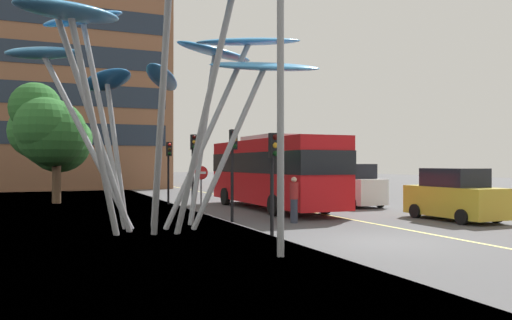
% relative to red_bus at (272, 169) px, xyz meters
% --- Properties ---
extents(ground, '(120.00, 240.00, 0.10)m').
position_rel_red_bus_xyz_m(ground, '(-1.98, -10.98, -2.11)').
color(ground, '#4C4C4F').
extents(red_bus, '(2.93, 11.26, 3.77)m').
position_rel_red_bus_xyz_m(red_bus, '(0.00, 0.00, 0.00)').
color(red_bus, red).
rests_on(red_bus, ground).
extents(leaf_sculpture, '(11.59, 11.08, 8.34)m').
position_rel_red_bus_xyz_m(leaf_sculpture, '(-7.48, -6.04, 4.35)').
color(leaf_sculpture, '#9EA0A5').
rests_on(leaf_sculpture, ground).
extents(traffic_light_kerb_near, '(0.28, 0.42, 3.32)m').
position_rel_red_bus_xyz_m(traffic_light_kerb_near, '(-3.87, -8.70, 0.36)').
color(traffic_light_kerb_near, black).
rests_on(traffic_light_kerb_near, ground).
extents(traffic_light_kerb_far, '(0.28, 0.42, 3.70)m').
position_rel_red_bus_xyz_m(traffic_light_kerb_far, '(-3.76, -4.55, 0.62)').
color(traffic_light_kerb_far, black).
rests_on(traffic_light_kerb_far, ground).
extents(traffic_light_island_mid, '(0.28, 0.42, 3.87)m').
position_rel_red_bus_xyz_m(traffic_light_island_mid, '(-3.51, 2.33, 0.74)').
color(traffic_light_island_mid, black).
rests_on(traffic_light_island_mid, ground).
extents(traffic_light_opposite, '(0.28, 0.42, 3.56)m').
position_rel_red_bus_xyz_m(traffic_light_opposite, '(-4.22, 4.96, 0.53)').
color(traffic_light_opposite, black).
rests_on(traffic_light_opposite, ground).
extents(car_parked_mid, '(1.96, 4.25, 2.14)m').
position_rel_red_bus_xyz_m(car_parked_mid, '(4.88, -7.44, -1.06)').
color(car_parked_mid, gold).
rests_on(car_parked_mid, ground).
extents(car_parked_far, '(1.90, 3.84, 2.31)m').
position_rel_red_bus_xyz_m(car_parked_far, '(4.86, -0.13, -0.98)').
color(car_parked_far, silver).
rests_on(car_parked_far, ground).
extents(street_lamp, '(1.75, 0.44, 7.27)m').
position_rel_red_bus_xyz_m(street_lamp, '(-4.78, -12.01, 2.62)').
color(street_lamp, gray).
rests_on(street_lamp, ground).
extents(tree_pavement_near, '(4.35, 4.19, 7.10)m').
position_rel_red_bus_xyz_m(tree_pavement_near, '(-10.68, 8.09, 2.46)').
color(tree_pavement_near, brown).
rests_on(tree_pavement_near, ground).
extents(tree_pavement_far, '(5.07, 4.82, 6.01)m').
position_rel_red_bus_xyz_m(tree_pavement_far, '(-10.29, 10.06, 1.92)').
color(tree_pavement_far, brown).
rests_on(tree_pavement_far, ground).
extents(pedestrian, '(0.34, 0.34, 1.81)m').
position_rel_red_bus_xyz_m(pedestrian, '(-1.63, -5.73, -1.14)').
color(pedestrian, '#2D3342').
rests_on(pedestrian, ground).
extents(no_entry_sign, '(0.60, 0.12, 2.23)m').
position_rel_red_bus_xyz_m(no_entry_sign, '(-4.29, -1.86, -0.56)').
color(no_entry_sign, gray).
rests_on(no_entry_sign, ground).
extents(backdrop_building, '(24.52, 14.77, 20.18)m').
position_rel_red_bus_xyz_m(backdrop_building, '(-12.18, 29.56, 8.04)').
color(backdrop_building, brown).
rests_on(backdrop_building, ground).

